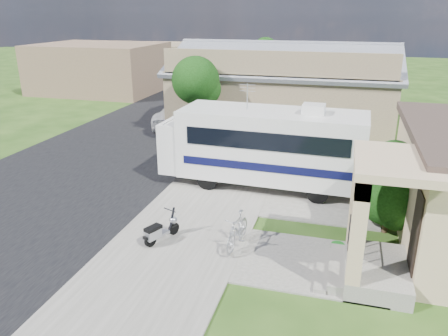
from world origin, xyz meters
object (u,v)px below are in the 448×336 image
(scooter, at_px, (160,231))
(shrub, at_px, (393,186))
(motorhome, at_px, (264,144))
(van, at_px, (207,90))
(garden_hose, at_px, (338,247))
(pickup_truck, at_px, (180,114))
(bicycle, at_px, (237,232))

(scooter, bearing_deg, shrub, 44.92)
(motorhome, distance_m, van, 17.23)
(van, relative_size, garden_hose, 16.24)
(scooter, distance_m, pickup_truck, 14.42)
(shrub, distance_m, pickup_truck, 15.78)
(motorhome, bearing_deg, bicycle, -85.95)
(motorhome, bearing_deg, pickup_truck, 130.91)
(shrub, relative_size, van, 0.48)
(scooter, xyz_separation_m, pickup_truck, (-4.57, 13.67, 0.32))
(van, xyz_separation_m, garden_hose, (10.39, -19.95, -0.83))
(shrub, bearing_deg, bicycle, -152.28)
(garden_hose, bearing_deg, scooter, -168.79)
(scooter, xyz_separation_m, garden_hose, (5.22, 1.04, -0.33))
(shrub, xyz_separation_m, pickup_truck, (-11.28, 11.01, -0.83))
(shrub, relative_size, pickup_truck, 0.58)
(pickup_truck, height_order, van, van)
(bicycle, relative_size, van, 0.27)
(shrub, distance_m, van, 21.85)
(motorhome, height_order, bicycle, motorhome)
(shrub, distance_m, bicycle, 5.06)
(motorhome, relative_size, shrub, 2.61)
(bicycle, height_order, van, van)
(motorhome, xyz_separation_m, bicycle, (0.19, -5.04, -1.21))
(shrub, relative_size, bicycle, 1.74)
(scooter, height_order, garden_hose, scooter)
(motorhome, relative_size, bicycle, 4.56)
(pickup_truck, bearing_deg, garden_hose, 118.97)
(bicycle, xyz_separation_m, pickup_truck, (-6.90, 13.31, 0.21))
(bicycle, bearing_deg, shrub, 33.42)
(motorhome, height_order, pickup_truck, motorhome)
(motorhome, xyz_separation_m, garden_hose, (3.09, -4.37, -1.65))
(van, bearing_deg, garden_hose, -63.46)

